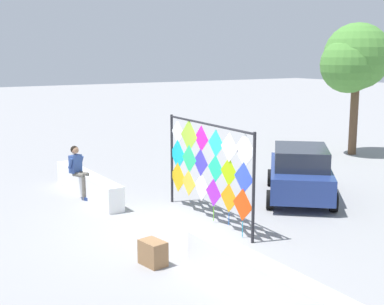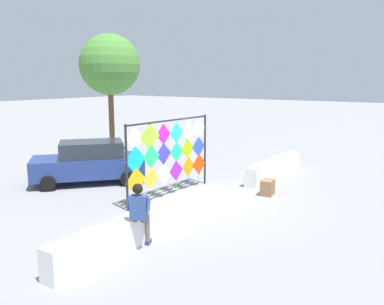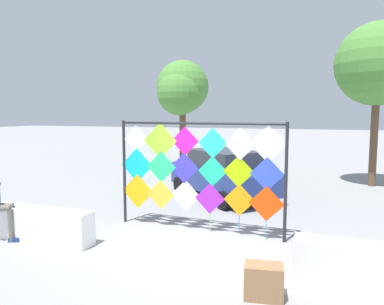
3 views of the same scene
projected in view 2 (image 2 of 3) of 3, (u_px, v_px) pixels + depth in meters
The scene contains 8 objects.
ground at pixel (211, 201), 12.58m from camera, with size 120.00×120.00×0.00m, color gray.
plaza_ledge_left at pixel (127, 233), 9.01m from camera, with size 4.24×0.45×0.70m, color white.
plaza_ledge_right at pixel (275, 168), 15.62m from camera, with size 4.24×0.45×0.70m, color white.
kite_display_rack at pixel (170, 150), 12.84m from camera, with size 3.95×0.22×2.50m.
seated_vendor at pixel (140, 210), 8.82m from camera, with size 0.74×0.63×1.54m.
parked_car at pixel (89, 162), 14.65m from camera, with size 4.07×3.83×1.52m.
cardboard_box_large at pixel (268, 187), 13.17m from camera, with size 0.55×0.36×0.50m, color olive.
tree_palm_like at pixel (111, 64), 19.86m from camera, with size 2.99×2.99×5.94m.
Camera 2 is at (-10.29, -6.40, 3.73)m, focal length 37.75 mm.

